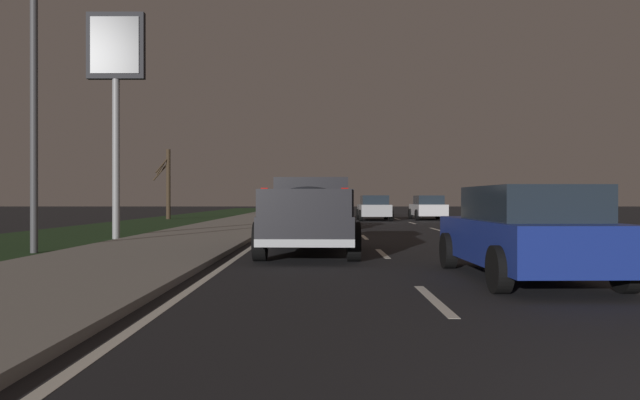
# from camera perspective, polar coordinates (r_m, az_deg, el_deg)

# --- Properties ---
(ground) EXTENTS (144.00, 144.00, 0.00)m
(ground) POSITION_cam_1_polar(r_m,az_deg,el_deg) (30.01, 6.35, -2.43)
(ground) COLOR black
(sidewalk_shoulder) EXTENTS (108.00, 4.00, 0.12)m
(sidewalk_shoulder) POSITION_cam_1_polar(r_m,az_deg,el_deg) (30.13, -7.89, -2.31)
(sidewalk_shoulder) COLOR gray
(sidewalk_shoulder) RESTS_ON ground
(grass_verge) EXTENTS (108.00, 6.00, 0.01)m
(grass_verge) POSITION_cam_1_polar(r_m,az_deg,el_deg) (31.23, -17.02, -2.33)
(grass_verge) COLOR #1E3819
(grass_verge) RESTS_ON ground
(lane_markings) EXTENTS (108.00, 7.04, 0.01)m
(lane_markings) POSITION_cam_1_polar(r_m,az_deg,el_deg) (32.81, 0.41, -2.20)
(lane_markings) COLOR silver
(lane_markings) RESTS_ON ground
(pickup_truck) EXTENTS (5.47, 2.37, 1.87)m
(pickup_truck) POSITION_cam_1_polar(r_m,az_deg,el_deg) (14.29, -0.93, -1.29)
(pickup_truck) COLOR #232328
(pickup_truck) RESTS_ON ground
(sedan_blue) EXTENTS (4.44, 2.08, 1.54)m
(sedan_blue) POSITION_cam_1_polar(r_m,az_deg,el_deg) (10.22, 19.42, -2.96)
(sedan_blue) COLOR navy
(sedan_blue) RESTS_ON ground
(sedan_white) EXTENTS (4.43, 2.06, 1.54)m
(sedan_white) POSITION_cam_1_polar(r_m,az_deg,el_deg) (37.85, 10.50, -0.72)
(sedan_white) COLOR silver
(sedan_white) RESTS_ON ground
(sedan_tan) EXTENTS (4.42, 2.06, 1.54)m
(sedan_tan) POSITION_cam_1_polar(r_m,az_deg,el_deg) (25.51, 0.02, -1.11)
(sedan_tan) COLOR #9E845B
(sedan_tan) RESTS_ON ground
(sedan_silver) EXTENTS (4.41, 2.04, 1.54)m
(sedan_silver) POSITION_cam_1_polar(r_m,az_deg,el_deg) (36.28, 5.29, -0.75)
(sedan_silver) COLOR #B2B5BA
(sedan_silver) RESTS_ON ground
(gas_price_sign) EXTENTS (0.27, 1.90, 7.50)m
(gas_price_sign) POSITION_cam_1_polar(r_m,az_deg,el_deg) (20.91, -19.32, 12.07)
(gas_price_sign) COLOR #99999E
(gas_price_sign) RESTS_ON ground
(street_light_near) EXTENTS (0.36, 1.97, 8.64)m
(street_light_near) POSITION_cam_1_polar(r_m,az_deg,el_deg) (16.28, -25.28, 13.69)
(street_light_near) COLOR #4C4C51
(street_light_near) RESTS_ON ground
(bare_tree_far) EXTENTS (0.85, 1.11, 4.59)m
(bare_tree_far) POSITION_cam_1_polar(r_m,az_deg,el_deg) (39.64, -14.66, 1.67)
(bare_tree_far) COLOR #423323
(bare_tree_far) RESTS_ON ground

